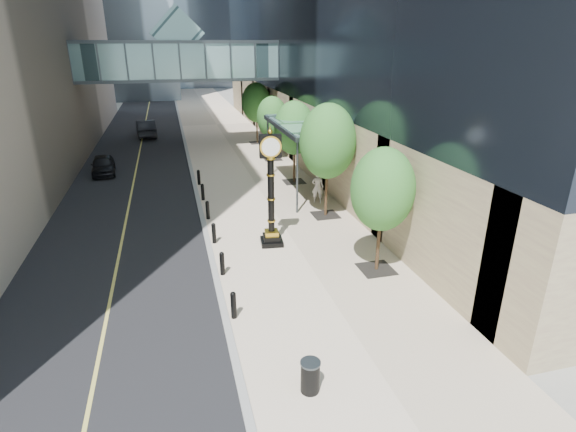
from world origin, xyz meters
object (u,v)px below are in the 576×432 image
object	(u,v)px
trash_bin	(310,377)
car_near	(103,165)
pedestrian	(318,187)
car_far	(146,128)
street_clock	(271,197)

from	to	relation	value
trash_bin	car_near	distance (m)	25.83
pedestrian	car_far	world-z (taller)	pedestrian
car_far	trash_bin	bearing A→B (deg)	92.29
pedestrian	car_near	xyz separation A→B (m)	(-12.98, 9.98, -0.34)
street_clock	car_far	bearing A→B (deg)	109.06
street_clock	trash_bin	distance (m)	9.84
trash_bin	pedestrian	world-z (taller)	pedestrian
car_near	trash_bin	bearing A→B (deg)	-77.18
car_near	car_far	distance (m)	13.65
street_clock	car_near	xyz separation A→B (m)	(-9.07, 14.98, -1.73)
car_near	car_far	xyz separation A→B (m)	(2.58, 13.40, 0.16)
street_clock	pedestrian	bearing A→B (deg)	58.14
trash_bin	car_near	bearing A→B (deg)	107.96
pedestrian	car_near	size ratio (longest dim) A/B	0.50
car_far	street_clock	bearing A→B (deg)	97.10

